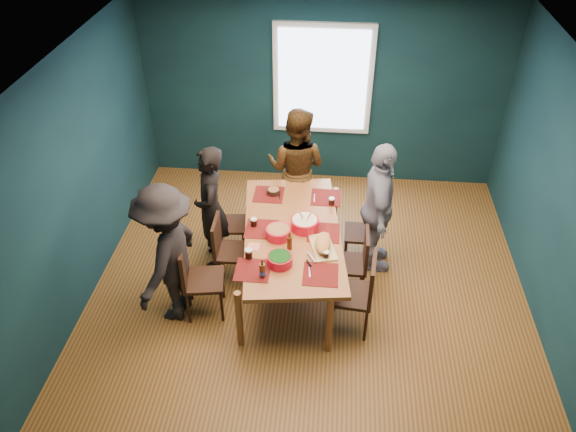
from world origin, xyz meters
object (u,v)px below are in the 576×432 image
at_px(bowl_dumpling, 305,223).
at_px(bowl_herbs, 280,259).
at_px(dining_table, 292,236).
at_px(chair_left_far, 224,219).
at_px(chair_right_near, 361,289).
at_px(person_back, 296,168).
at_px(chair_right_far, 368,228).
at_px(person_far_left, 211,208).
at_px(cutting_board, 323,244).
at_px(person_near_left, 168,255).
at_px(chair_left_mid, 225,246).
at_px(chair_left_near, 195,274).
at_px(chair_right_mid, 357,259).
at_px(person_right, 378,209).
at_px(bowl_salad, 278,232).

xyz_separation_m(bowl_dumpling, bowl_herbs, (-0.21, -0.61, -0.01)).
distance_m(dining_table, chair_left_far, 1.07).
bearing_deg(chair_right_near, person_back, 119.55).
height_order(chair_right_far, person_far_left, person_far_left).
bearing_deg(bowl_herbs, cutting_board, 34.42).
bearing_deg(person_near_left, chair_left_mid, 152.57).
bearing_deg(person_near_left, chair_left_near, 110.50).
height_order(chair_left_mid, bowl_dumpling, bowl_dumpling).
bearing_deg(person_near_left, chair_right_mid, 116.28).
xyz_separation_m(dining_table, chair_left_mid, (-0.77, 0.02, -0.22)).
height_order(chair_right_near, bowl_dumpling, bowl_dumpling).
relative_size(chair_left_mid, cutting_board, 1.49).
xyz_separation_m(person_right, cutting_board, (-0.61, -0.71, 0.02)).
distance_m(person_near_left, bowl_salad, 1.19).
xyz_separation_m(dining_table, person_back, (-0.06, 1.26, 0.11)).
height_order(chair_right_mid, bowl_herbs, bowl_herbs).
distance_m(chair_left_mid, person_back, 1.47).
bearing_deg(chair_right_near, chair_left_near, -176.70).
relative_size(chair_right_far, bowl_herbs, 3.24).
distance_m(chair_right_far, person_right, 0.35).
height_order(person_back, person_right, person_right).
bearing_deg(person_near_left, dining_table, 126.17).
xyz_separation_m(chair_right_mid, person_far_left, (-1.71, 0.41, 0.29)).
bearing_deg(chair_left_near, chair_right_far, 19.96).
height_order(chair_left_mid, bowl_herbs, bowl_herbs).
height_order(dining_table, person_back, person_back).
relative_size(person_far_left, person_back, 0.95).
xyz_separation_m(bowl_dumpling, cutting_board, (0.21, -0.32, -0.01)).
relative_size(chair_right_far, person_near_left, 0.52).
relative_size(chair_right_far, bowl_dumpling, 2.76).
height_order(chair_left_mid, person_right, person_right).
bearing_deg(bowl_dumpling, chair_left_mid, -177.58).
height_order(dining_table, cutting_board, cutting_board).
bearing_deg(chair_left_far, bowl_herbs, -58.98).
bearing_deg(chair_right_far, chair_left_near, -150.23).
bearing_deg(chair_right_far, person_right, -36.20).
bearing_deg(chair_right_near, chair_right_far, 90.39).
xyz_separation_m(chair_left_far, chair_right_far, (1.75, -0.03, 0.01)).
relative_size(chair_left_far, bowl_herbs, 3.17).
xyz_separation_m(chair_left_far, bowl_dumpling, (1.02, -0.48, 0.37)).
distance_m(chair_right_mid, person_right, 0.65).
distance_m(chair_left_near, cutting_board, 1.40).
height_order(chair_left_near, bowl_herbs, chair_left_near).
relative_size(bowl_herbs, cutting_board, 0.46).
height_order(chair_left_mid, chair_right_near, chair_right_near).
bearing_deg(cutting_board, bowl_dumpling, 108.16).
bearing_deg(person_near_left, chair_right_near, 100.92).
height_order(chair_left_far, bowl_salad, bowl_salad).
height_order(person_back, bowl_dumpling, person_back).
distance_m(person_back, bowl_dumpling, 1.22).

